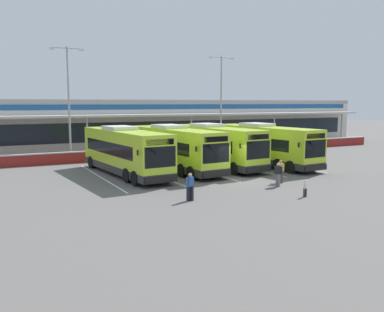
# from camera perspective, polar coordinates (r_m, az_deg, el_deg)

# --- Properties ---
(ground_plane) EXTENTS (200.00, 200.00, 0.00)m
(ground_plane) POSITION_cam_1_polar(r_m,az_deg,el_deg) (30.37, 6.15, -3.40)
(ground_plane) COLOR #605E5B
(terminal_building) EXTENTS (70.00, 13.00, 6.00)m
(terminal_building) POSITION_cam_1_polar(r_m,az_deg,el_deg) (54.42, -9.63, 4.44)
(terminal_building) COLOR beige
(terminal_building) RESTS_ON ground
(red_barrier_wall) EXTENTS (60.00, 0.40, 1.10)m
(red_barrier_wall) POSITION_cam_1_polar(r_m,az_deg,el_deg) (42.99, -4.52, 0.50)
(red_barrier_wall) COLOR maroon
(red_barrier_wall) RESTS_ON ground
(coach_bus_leftmost) EXTENTS (3.71, 12.31, 3.78)m
(coach_bus_leftmost) POSITION_cam_1_polar(r_m,az_deg,el_deg) (32.99, -9.20, 0.53)
(coach_bus_leftmost) COLOR #B7DB2D
(coach_bus_leftmost) RESTS_ON ground
(coach_bus_left_centre) EXTENTS (3.71, 12.31, 3.78)m
(coach_bus_left_centre) POSITION_cam_1_polar(r_m,az_deg,el_deg) (34.77, -2.41, 0.96)
(coach_bus_left_centre) COLOR #B7DB2D
(coach_bus_left_centre) RESTS_ON ground
(coach_bus_centre) EXTENTS (3.71, 12.31, 3.78)m
(coach_bus_centre) POSITION_cam_1_polar(r_m,az_deg,el_deg) (36.84, 2.92, 1.31)
(coach_bus_centre) COLOR #B7DB2D
(coach_bus_centre) RESTS_ON ground
(coach_bus_right_centre) EXTENTS (3.71, 12.31, 3.78)m
(coach_bus_right_centre) POSITION_cam_1_polar(r_m,az_deg,el_deg) (38.15, 9.78, 1.42)
(coach_bus_right_centre) COLOR #B7DB2D
(coach_bus_right_centre) RESTS_ON ground
(bay_stripe_far_west) EXTENTS (0.14, 13.00, 0.01)m
(bay_stripe_far_west) POSITION_cam_1_polar(r_m,az_deg,el_deg) (32.42, -12.42, -2.85)
(bay_stripe_far_west) COLOR silver
(bay_stripe_far_west) RESTS_ON ground
(bay_stripe_west) EXTENTS (0.14, 13.00, 0.01)m
(bay_stripe_west) POSITION_cam_1_polar(r_m,az_deg,el_deg) (33.71, -5.50, -2.32)
(bay_stripe_west) COLOR silver
(bay_stripe_west) RESTS_ON ground
(bay_stripe_mid_west) EXTENTS (0.14, 13.00, 0.01)m
(bay_stripe_mid_west) POSITION_cam_1_polar(r_m,az_deg,el_deg) (35.45, 0.81, -1.82)
(bay_stripe_mid_west) COLOR silver
(bay_stripe_mid_west) RESTS_ON ground
(bay_stripe_centre) EXTENTS (0.14, 13.00, 0.01)m
(bay_stripe_centre) POSITION_cam_1_polar(r_m,az_deg,el_deg) (37.59, 6.47, -1.34)
(bay_stripe_centre) COLOR silver
(bay_stripe_centre) RESTS_ON ground
(bay_stripe_mid_east) EXTENTS (0.14, 13.00, 0.01)m
(bay_stripe_mid_east) POSITION_cam_1_polar(r_m,az_deg,el_deg) (40.06, 11.48, -0.91)
(bay_stripe_mid_east) COLOR silver
(bay_stripe_mid_east) RESTS_ON ground
(pedestrian_with_handbag) EXTENTS (0.64, 0.46, 1.62)m
(pedestrian_with_handbag) POSITION_cam_1_polar(r_m,az_deg,el_deg) (29.94, 11.99, -2.01)
(pedestrian_with_handbag) COLOR #4C4238
(pedestrian_with_handbag) RESTS_ON ground
(pedestrian_child) EXTENTS (0.30, 0.24, 1.00)m
(pedestrian_child) POSITION_cam_1_polar(r_m,az_deg,el_deg) (25.91, 15.25, -4.25)
(pedestrian_child) COLOR #33333D
(pedestrian_child) RESTS_ON ground
(pedestrian_near_bin) EXTENTS (0.43, 0.46, 1.62)m
(pedestrian_near_bin) POSITION_cam_1_polar(r_m,az_deg,el_deg) (28.69, 11.75, -2.37)
(pedestrian_near_bin) COLOR slate
(pedestrian_near_bin) RESTS_ON ground
(pedestrian_approaching_bus) EXTENTS (0.54, 0.30, 1.62)m
(pedestrian_approaching_bus) POSITION_cam_1_polar(r_m,az_deg,el_deg) (23.95, -0.27, -4.12)
(pedestrian_approaching_bus) COLOR black
(pedestrian_approaching_bus) RESTS_ON ground
(lamp_post_west) EXTENTS (3.24, 0.28, 11.00)m
(lamp_post_west) POSITION_cam_1_polar(r_m,az_deg,el_deg) (42.68, -16.55, 7.89)
(lamp_post_west) COLOR #9E9EA3
(lamp_post_west) RESTS_ON ground
(lamp_post_centre) EXTENTS (3.24, 0.28, 11.00)m
(lamp_post_centre) POSITION_cam_1_polar(r_m,az_deg,el_deg) (48.94, 4.01, 8.05)
(lamp_post_centre) COLOR #9E9EA3
(lamp_post_centre) RESTS_ON ground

